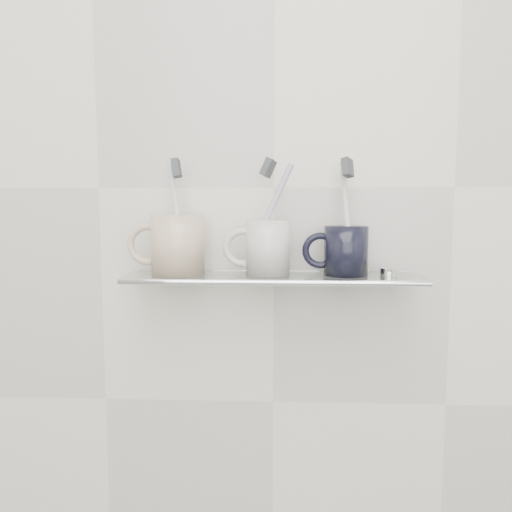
# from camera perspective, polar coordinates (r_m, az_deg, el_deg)

# --- Properties ---
(wall_back) EXTENTS (2.50, 0.00, 2.50)m
(wall_back) POSITION_cam_1_polar(r_m,az_deg,el_deg) (0.90, 2.06, 7.84)
(wall_back) COLOR silver
(wall_back) RESTS_ON ground
(shelf_glass) EXTENTS (0.50, 0.12, 0.01)m
(shelf_glass) POSITION_cam_1_polar(r_m,az_deg,el_deg) (0.85, 1.98, -2.45)
(shelf_glass) COLOR silver
(shelf_glass) RESTS_ON wall_back
(shelf_rail) EXTENTS (0.50, 0.01, 0.01)m
(shelf_rail) POSITION_cam_1_polar(r_m,az_deg,el_deg) (0.80, 1.94, -3.05)
(shelf_rail) COLOR silver
(shelf_rail) RESTS_ON shelf_glass
(bracket_left) EXTENTS (0.02, 0.03, 0.02)m
(bracket_left) POSITION_cam_1_polar(r_m,az_deg,el_deg) (0.93, -11.12, -2.56)
(bracket_left) COLOR silver
(bracket_left) RESTS_ON wall_back
(bracket_right) EXTENTS (0.02, 0.03, 0.02)m
(bracket_right) POSITION_cam_1_polar(r_m,az_deg,el_deg) (0.92, 15.19, -2.70)
(bracket_right) COLOR silver
(bracket_right) RESTS_ON wall_back
(mug_left) EXTENTS (0.09, 0.09, 0.10)m
(mug_left) POSITION_cam_1_polar(r_m,az_deg,el_deg) (0.87, -8.92, 1.29)
(mug_left) COLOR beige
(mug_left) RESTS_ON shelf_glass
(mug_left_handle) EXTENTS (0.07, 0.01, 0.07)m
(mug_left_handle) POSITION_cam_1_polar(r_m,az_deg,el_deg) (0.88, -12.22, 1.29)
(mug_left_handle) COLOR beige
(mug_left_handle) RESTS_ON mug_left
(toothbrush_left) EXTENTS (0.04, 0.04, 0.19)m
(toothbrush_left) POSITION_cam_1_polar(r_m,az_deg,el_deg) (0.86, -8.98, 4.60)
(toothbrush_left) COLOR silver
(toothbrush_left) RESTS_ON mug_left
(bristles_left) EXTENTS (0.02, 0.03, 0.03)m
(bristles_left) POSITION_cam_1_polar(r_m,az_deg,el_deg) (0.87, -9.07, 9.89)
(bristles_left) COLOR #3A3C40
(bristles_left) RESTS_ON toothbrush_left
(mug_center) EXTENTS (0.10, 0.10, 0.09)m
(mug_center) POSITION_cam_1_polar(r_m,az_deg,el_deg) (0.85, 1.37, 0.96)
(mug_center) COLOR silver
(mug_center) RESTS_ON shelf_glass
(mug_center_handle) EXTENTS (0.07, 0.01, 0.07)m
(mug_center_handle) POSITION_cam_1_polar(r_m,az_deg,el_deg) (0.85, -1.55, 0.97)
(mug_center_handle) COLOR silver
(mug_center_handle) RESTS_ON mug_center
(toothbrush_center) EXTENTS (0.09, 0.02, 0.18)m
(toothbrush_center) POSITION_cam_1_polar(r_m,az_deg,el_deg) (0.85, 1.38, 4.64)
(toothbrush_center) COLOR #A9A6CE
(toothbrush_center) RESTS_ON mug_center
(bristles_center) EXTENTS (0.03, 0.03, 0.04)m
(bristles_center) POSITION_cam_1_polar(r_m,az_deg,el_deg) (0.85, 1.40, 10.04)
(bristles_center) COLOR #3A3C40
(bristles_center) RESTS_ON toothbrush_center
(mug_right) EXTENTS (0.09, 0.09, 0.08)m
(mug_right) POSITION_cam_1_polar(r_m,az_deg,el_deg) (0.86, 10.24, 0.61)
(mug_right) COLOR black
(mug_right) RESTS_ON shelf_glass
(mug_right_handle) EXTENTS (0.06, 0.01, 0.06)m
(mug_right_handle) POSITION_cam_1_polar(r_m,az_deg,el_deg) (0.85, 7.37, 0.62)
(mug_right_handle) COLOR black
(mug_right_handle) RESTS_ON mug_right
(toothbrush_right) EXTENTS (0.03, 0.07, 0.19)m
(toothbrush_right) POSITION_cam_1_polar(r_m,az_deg,el_deg) (0.85, 10.31, 4.56)
(toothbrush_right) COLOR silver
(toothbrush_right) RESTS_ON mug_right
(bristles_right) EXTENTS (0.02, 0.03, 0.04)m
(bristles_right) POSITION_cam_1_polar(r_m,az_deg,el_deg) (0.86, 10.42, 9.91)
(bristles_right) COLOR #3A3C40
(bristles_right) RESTS_ON toothbrush_right
(chrome_cap) EXTENTS (0.03, 0.03, 0.01)m
(chrome_cap) POSITION_cam_1_polar(r_m,az_deg,el_deg) (0.88, 14.95, -1.73)
(chrome_cap) COLOR silver
(chrome_cap) RESTS_ON shelf_glass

